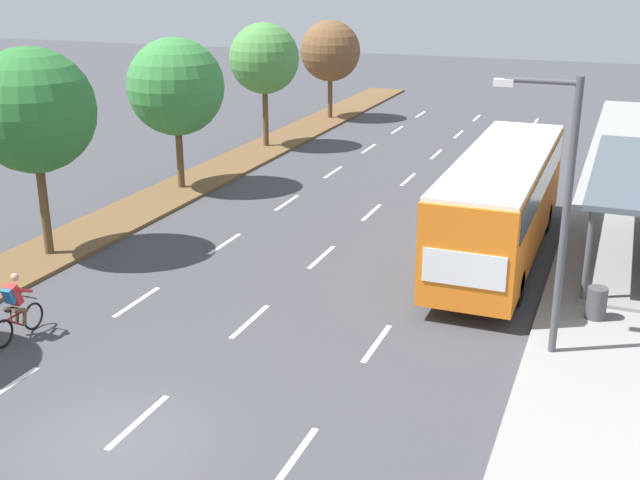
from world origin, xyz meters
name	(u,v)px	position (x,y,z in m)	size (l,w,h in m)	color
ground_plane	(116,442)	(0.00, 0.00, 0.00)	(140.00, 140.00, 0.00)	#424247
median_strip	(222,169)	(-8.30, 20.00, 0.06)	(2.60, 52.00, 0.12)	brown
sidewalk_right	(634,211)	(9.25, 20.00, 0.07)	(4.50, 52.00, 0.15)	gray
lane_divider_left	(287,203)	(-3.50, 16.39, 0.00)	(0.14, 43.79, 0.01)	white
lane_divider_center	(371,212)	(0.00, 16.39, 0.00)	(0.14, 43.79, 0.01)	white
lane_divider_right	(463,223)	(3.50, 16.39, 0.00)	(0.14, 43.79, 0.01)	white
bus	(502,196)	(5.25, 13.18, 2.07)	(2.54, 11.29, 3.37)	orange
cyclist	(16,309)	(-4.96, 2.99, 0.79)	(0.46, 1.82, 1.71)	black
median_tree_second	(33,111)	(-8.17, 8.07, 4.70)	(3.81, 3.81, 6.50)	brown
median_tree_third	(176,87)	(-8.35, 16.58, 4.25)	(3.89, 3.89, 6.08)	brown
median_tree_fourth	(264,59)	(-8.45, 25.08, 4.47)	(3.47, 3.47, 6.10)	brown
median_tree_fifth	(330,51)	(-8.18, 33.58, 4.04)	(3.53, 3.53, 5.70)	brown
streetlight	(559,200)	(7.42, 6.85, 3.89)	(1.91, 0.24, 6.50)	#4C4C51
trash_bin	(596,303)	(8.45, 9.19, 0.57)	(0.52, 0.52, 0.85)	#4C4C51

